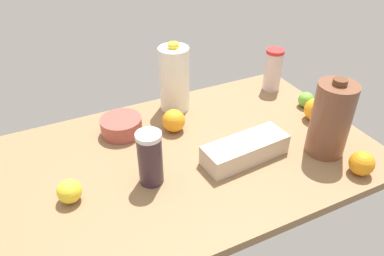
{
  "coord_description": "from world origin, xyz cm",
  "views": [
    {
      "loc": [
        -42.37,
        -87.16,
        79.31
      ],
      "look_at": [
        0.0,
        0.0,
        13.0
      ],
      "focal_mm": 35.0,
      "sensor_mm": 36.0,
      "label": 1
    }
  ],
  "objects": [
    {
      "name": "milk_jug",
      "position": [
        6.75,
        29.02,
        15.49
      ],
      "size": [
        11.28,
        11.28,
        26.55
      ],
      "color": "white",
      "rests_on": "countertop"
    },
    {
      "name": "orange_by_jug",
      "position": [
        49.97,
        -1.65,
        7.31
      ],
      "size": [
        8.62,
        8.62,
        8.62
      ],
      "primitive_type": "sphere",
      "color": "orange",
      "rests_on": "countertop"
    },
    {
      "name": "lemon_far_back",
      "position": [
        -39.95,
        -4.42,
        6.44
      ],
      "size": [
        6.88,
        6.88,
        6.88
      ],
      "primitive_type": "sphere",
      "color": "yellow",
      "rests_on": "countertop"
    },
    {
      "name": "countertop",
      "position": [
        0.0,
        0.0,
        1.5
      ],
      "size": [
        120.0,
        76.0,
        3.0
      ],
      "primitive_type": "cube",
      "color": "olive",
      "rests_on": "ground"
    },
    {
      "name": "chocolate_milk_jug",
      "position": [
        39.89,
        -17.76,
        15.39
      ],
      "size": [
        12.38,
        12.38,
        26.34
      ],
      "color": "brown",
      "rests_on": "countertop"
    },
    {
      "name": "tumbler_cup",
      "position": [
        49.66,
        25.33,
        11.87
      ],
      "size": [
        7.39,
        7.39,
        17.65
      ],
      "color": "beige",
      "rests_on": "countertop"
    },
    {
      "name": "mixing_bowl",
      "position": [
        -17.22,
        21.14,
        6.01
      ],
      "size": [
        14.43,
        14.43,
        6.03
      ],
      "primitive_type": "cylinder",
      "color": "#A1493F",
      "rests_on": "countertop"
    },
    {
      "name": "orange_beside_bowl",
      "position": [
        -0.37,
        14.74,
        7.06
      ],
      "size": [
        8.12,
        8.12,
        8.12
      ],
      "primitive_type": "sphere",
      "color": "orange",
      "rests_on": "countertop"
    },
    {
      "name": "lime_near_front",
      "position": [
        53.07,
        7.33,
        6.03
      ],
      "size": [
        6.06,
        6.06,
        6.06
      ],
      "primitive_type": "sphere",
      "color": "#67AB3A",
      "rests_on": "countertop"
    },
    {
      "name": "shaker_bottle",
      "position": [
        -16.62,
        -6.69,
        11.62
      ],
      "size": [
        7.44,
        7.44,
        17.16
      ],
      "color": "#3A2730",
      "rests_on": "countertop"
    },
    {
      "name": "orange_loose",
      "position": [
        41.86,
        -31.27,
        6.78
      ],
      "size": [
        7.56,
        7.56,
        7.56
      ],
      "primitive_type": "sphere",
      "color": "orange",
      "rests_on": "countertop"
    },
    {
      "name": "egg_carton",
      "position": [
        14.1,
        -9.68,
        6.35
      ],
      "size": [
        29.02,
        12.3,
        6.7
      ],
      "primitive_type": "cube",
      "rotation": [
        0.0,
        0.0,
        0.08
      ],
      "color": "beige",
      "rests_on": "countertop"
    }
  ]
}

